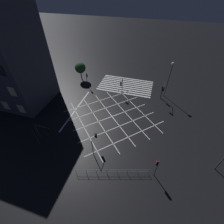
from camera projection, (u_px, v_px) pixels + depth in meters
ground_plane at (112, 116)px, 29.92m from camera, size 200.00×200.00×0.00m
road_markings at (121, 93)px, 36.03m from camera, size 20.05×26.10×0.01m
traffic_light_median_north at (95, 140)px, 22.62m from camera, size 0.36×1.86×3.31m
traffic_light_sw_main at (162, 90)px, 32.82m from camera, size 0.39×0.36×3.35m
traffic_light_sw_cross at (163, 89)px, 31.57m from camera, size 0.36×2.81×4.41m
traffic_light_ne_main at (44, 130)px, 23.70m from camera, size 2.57×0.36×3.61m
traffic_light_nw_main at (157, 165)px, 19.32m from camera, size 0.39×0.36×3.64m
traffic_light_se_main at (87, 77)px, 36.50m from camera, size 0.39×0.36×3.61m
traffic_light_ne_cross at (35, 133)px, 23.30m from camera, size 0.36×0.39×3.76m
traffic_light_median_south at (121, 84)px, 33.78m from camera, size 0.36×1.87×3.76m
street_lamp_east at (171, 71)px, 31.04m from camera, size 0.59×0.59×8.18m
street_tree_near at (80, 68)px, 38.78m from camera, size 2.81×2.81×4.74m
pedestrian_railing at (112, 171)px, 20.73m from camera, size 9.71×2.94×1.05m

